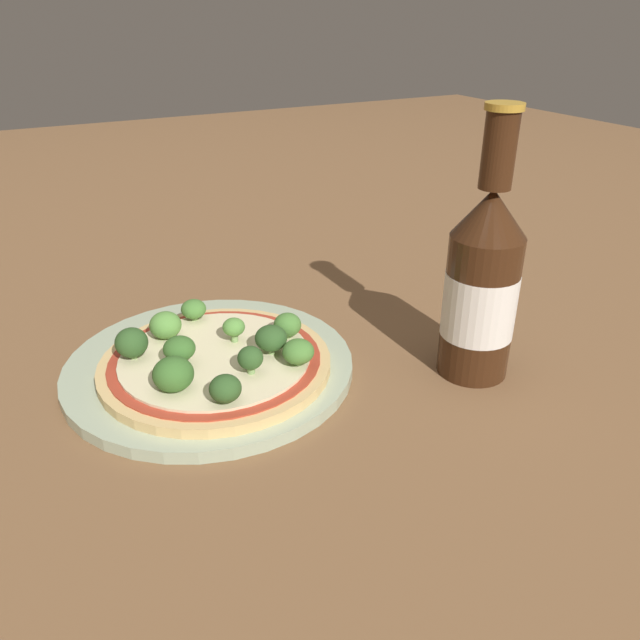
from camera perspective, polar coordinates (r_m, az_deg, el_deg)
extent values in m
plane|color=brown|center=(0.65, -7.93, -3.61)|extent=(3.00, 3.00, 0.00)
cylinder|color=#A3B293|center=(0.63, -10.02, -4.15)|extent=(0.28, 0.28, 0.01)
cylinder|color=tan|center=(0.61, -9.50, -3.96)|extent=(0.22, 0.22, 0.01)
cylinder|color=#A83823|center=(0.61, -9.55, -3.50)|extent=(0.20, 0.20, 0.00)
cylinder|color=beige|center=(0.61, -9.55, -3.40)|extent=(0.18, 0.18, 0.00)
cylinder|color=#7A9E5B|center=(0.58, -1.99, -3.76)|extent=(0.01, 0.01, 0.01)
ellipsoid|color=#477A33|center=(0.58, -2.00, -2.90)|extent=(0.03, 0.03, 0.02)
cylinder|color=#7A9E5B|center=(0.59, -12.63, -3.56)|extent=(0.01, 0.01, 0.01)
ellipsoid|color=#386628|center=(0.59, -12.74, -2.56)|extent=(0.03, 0.03, 0.02)
cylinder|color=#7A9E5B|center=(0.63, -2.97, -1.28)|extent=(0.01, 0.01, 0.01)
ellipsoid|color=#477A33|center=(0.62, -3.00, -0.44)|extent=(0.03, 0.03, 0.02)
cylinder|color=#7A9E5B|center=(0.68, -11.42, 0.31)|extent=(0.01, 0.01, 0.01)
ellipsoid|color=#477A33|center=(0.67, -11.49, 0.99)|extent=(0.03, 0.03, 0.02)
cylinder|color=#7A9E5B|center=(0.62, -16.70, -2.98)|extent=(0.01, 0.01, 0.01)
ellipsoid|color=#2D5123|center=(0.61, -16.85, -1.99)|extent=(0.03, 0.03, 0.03)
cylinder|color=#7A9E5B|center=(0.65, -13.84, -1.29)|extent=(0.01, 0.01, 0.01)
ellipsoid|color=#568E3D|center=(0.64, -13.95, -0.45)|extent=(0.03, 0.03, 0.03)
cylinder|color=#7A9E5B|center=(0.56, -13.15, -5.84)|extent=(0.01, 0.01, 0.01)
ellipsoid|color=#386628|center=(0.56, -13.27, -4.83)|extent=(0.04, 0.04, 0.03)
cylinder|color=#7A9E5B|center=(0.54, -8.58, -7.09)|extent=(0.01, 0.01, 0.01)
ellipsoid|color=#2D5123|center=(0.53, -8.65, -6.21)|extent=(0.03, 0.03, 0.02)
cylinder|color=#7A9E5B|center=(0.62, -7.76, -1.46)|extent=(0.01, 0.01, 0.01)
ellipsoid|color=#568E3D|center=(0.62, -7.82, -0.62)|extent=(0.02, 0.02, 0.02)
cylinder|color=#7A9E5B|center=(0.57, -6.33, -4.40)|extent=(0.01, 0.01, 0.01)
ellipsoid|color=#2D5123|center=(0.57, -6.39, -3.46)|extent=(0.02, 0.02, 0.02)
cylinder|color=#7A9E5B|center=(0.60, -4.46, -2.62)|extent=(0.01, 0.01, 0.01)
ellipsoid|color=#2D5123|center=(0.59, -4.50, -1.66)|extent=(0.03, 0.03, 0.02)
cylinder|color=#381E0F|center=(0.61, 14.32, 1.20)|extent=(0.07, 0.07, 0.14)
cylinder|color=silver|center=(0.61, 14.35, 1.43)|extent=(0.07, 0.07, 0.06)
cone|color=#381E0F|center=(0.58, 15.37, 9.44)|extent=(0.07, 0.07, 0.04)
cylinder|color=#381E0F|center=(0.56, 16.06, 14.68)|extent=(0.03, 0.03, 0.06)
cylinder|color=#B7892D|center=(0.56, 16.54, 18.23)|extent=(0.03, 0.03, 0.01)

